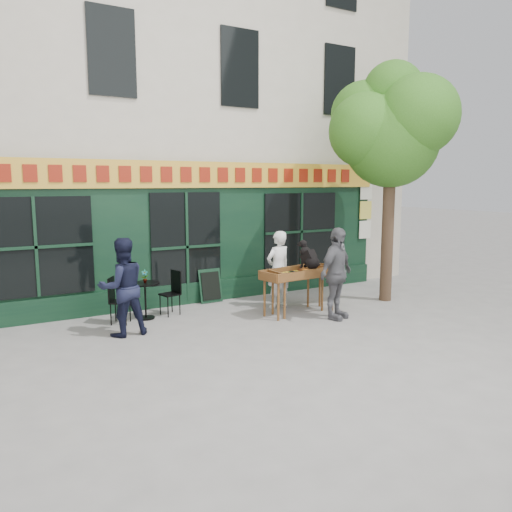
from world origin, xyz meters
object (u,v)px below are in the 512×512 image
object	(u,v)px
book_cart_right	(303,275)
man_left	(122,287)
man_right	(336,274)
dog	(309,254)
bistro_table	(145,293)
woman	(278,269)
book_cart_center	(294,276)

from	to	relation	value
book_cart_right	man_left	bearing A→B (deg)	173.11
book_cart_right	man_right	world-z (taller)	man_right
dog	man_left	world-z (taller)	man_left
dog	man_left	distance (m)	4.01
book_cart_right	man_right	xyz separation A→B (m)	(0.30, -0.75, 0.14)
book_cart_right	bistro_table	size ratio (longest dim) A/B	2.00
bistro_table	dog	bearing A→B (deg)	-20.64
book_cart_right	man_left	size ratio (longest dim) A/B	0.83
woman	man_right	world-z (taller)	man_right
dog	man_left	size ratio (longest dim) A/B	0.33
dog	book_cart_right	bearing A→B (deg)	159.59
dog	man_right	bearing A→B (deg)	-86.07
dog	man_right	world-z (taller)	man_right
man_right	man_left	xyz separation A→B (m)	(-4.15, 1.06, -0.04)
man_right	man_left	distance (m)	4.28
woman	man_left	bearing A→B (deg)	-3.56
book_cart_center	woman	world-z (taller)	woman
book_cart_center	dog	size ratio (longest dim) A/B	2.63
dog	bistro_table	distance (m)	3.58
book_cart_center	bistro_table	size ratio (longest dim) A/B	2.08
dog	book_cart_right	size ratio (longest dim) A/B	0.39
woman	man_right	bearing A→B (deg)	100.75
man_left	bistro_table	bearing A→B (deg)	-131.35
man_right	man_left	world-z (taller)	man_right
book_cart_center	bistro_table	distance (m)	3.17
man_left	woman	bearing A→B (deg)	-177.71
woman	book_cart_right	bearing A→B (deg)	98.78
woman	dog	bearing A→B (deg)	107.24
dog	bistro_table	bearing A→B (deg)	150.03
dog	book_cart_right	distance (m)	0.49
dog	woman	bearing A→B (deg)	107.24
book_cart_right	man_left	distance (m)	3.86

